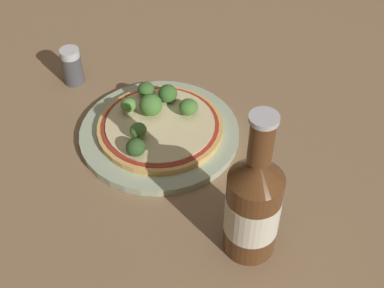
{
  "coord_description": "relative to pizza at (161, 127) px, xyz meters",
  "views": [
    {
      "loc": [
        0.56,
        -0.22,
        0.57
      ],
      "look_at": [
        0.09,
        -0.01,
        0.06
      ],
      "focal_mm": 50.0,
      "sensor_mm": 36.0,
      "label": 1
    }
  ],
  "objects": [
    {
      "name": "plate",
      "position": [
        -0.0,
        -0.0,
        -0.01
      ],
      "size": [
        0.24,
        0.24,
        0.01
      ],
      "color": "#A3B293",
      "rests_on": "ground_plane"
    },
    {
      "name": "broccoli_floret_4",
      "position": [
        0.0,
        0.05,
        0.02
      ],
      "size": [
        0.03,
        0.03,
        0.03
      ],
      "color": "#7A9E5B",
      "rests_on": "pizza"
    },
    {
      "name": "broccoli_floret_1",
      "position": [
        -0.07,
        0.0,
        0.02
      ],
      "size": [
        0.03,
        0.03,
        0.02
      ],
      "color": "#7A9E5B",
      "rests_on": "pizza"
    },
    {
      "name": "broccoli_floret_0",
      "position": [
        -0.03,
        -0.0,
        0.03
      ],
      "size": [
        0.04,
        0.04,
        0.03
      ],
      "color": "#7A9E5B",
      "rests_on": "pizza"
    },
    {
      "name": "broccoli_floret_2",
      "position": [
        0.02,
        -0.04,
        0.02
      ],
      "size": [
        0.02,
        0.02,
        0.03
      ],
      "color": "#7A9E5B",
      "rests_on": "pizza"
    },
    {
      "name": "beer_bottle",
      "position": [
        0.23,
        0.03,
        0.06
      ],
      "size": [
        0.07,
        0.07,
        0.22
      ],
      "color": "#563319",
      "rests_on": "ground_plane"
    },
    {
      "name": "pepper_shaker",
      "position": [
        -0.19,
        -0.08,
        0.01
      ],
      "size": [
        0.03,
        0.03,
        0.07
      ],
      "color": "#4C4C51",
      "rests_on": "ground_plane"
    },
    {
      "name": "broccoli_floret_5",
      "position": [
        0.05,
        -0.05,
        0.02
      ],
      "size": [
        0.03,
        0.03,
        0.03
      ],
      "color": "#7A9E5B",
      "rests_on": "pizza"
    },
    {
      "name": "ground_plane",
      "position": [
        -0.0,
        0.02,
        -0.02
      ],
      "size": [
        3.0,
        3.0,
        0.0
      ],
      "primitive_type": "plane",
      "color": "#846647"
    },
    {
      "name": "pizza",
      "position": [
        0.0,
        0.0,
        0.0
      ],
      "size": [
        0.19,
        0.19,
        0.01
      ],
      "color": "tan",
      "rests_on": "plate"
    },
    {
      "name": "broccoli_floret_6",
      "position": [
        -0.05,
        0.03,
        0.02
      ],
      "size": [
        0.03,
        0.03,
        0.03
      ],
      "color": "#7A9E5B",
      "rests_on": "pizza"
    },
    {
      "name": "broccoli_floret_3",
      "position": [
        -0.04,
        -0.03,
        0.02
      ],
      "size": [
        0.02,
        0.02,
        0.03
      ],
      "color": "#7A9E5B",
      "rests_on": "pizza"
    }
  ]
}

